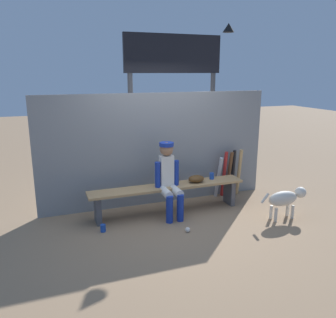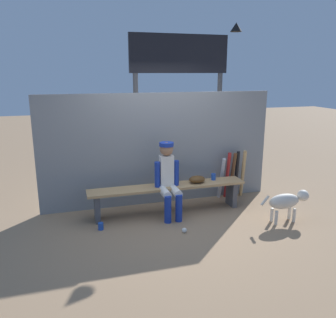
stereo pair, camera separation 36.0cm
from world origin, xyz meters
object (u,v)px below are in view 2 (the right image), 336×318
cup_on_ground (101,226)px  cup_on_bench (213,177)px  scoreboard (183,72)px  bat_aluminum_black (237,174)px  bat_wood_tan (243,174)px  dog (287,201)px  player_seated (168,177)px  dugout_bench (168,191)px  bat_aluminum_silver (221,178)px  baseball (184,230)px  baseball_glove (197,179)px  bat_aluminum_red (227,175)px  bat_wood_dark (232,175)px

cup_on_ground → cup_on_bench: 2.09m
scoreboard → cup_on_ground: bearing=-134.3°
bat_aluminum_black → scoreboard: bearing=116.9°
bat_wood_tan → dog: bearing=-83.8°
player_seated → bat_wood_tan: 1.65m
dugout_bench → bat_aluminum_silver: bearing=16.6°
bat_aluminum_silver → baseball: bat_aluminum_silver is taller
bat_aluminum_silver → bat_aluminum_black: bearing=6.9°
baseball_glove → bat_wood_tan: bearing=17.7°
baseball → scoreboard: scoreboard is taller
bat_aluminum_silver → dog: (0.56, -1.20, -0.06)m
baseball_glove → bat_aluminum_silver: size_ratio=0.35×
dugout_bench → scoreboard: scoreboard is taller
cup_on_bench → dog: size_ratio=0.13×
player_seated → baseball_glove: 0.56m
baseball_glove → cup_on_ground: 1.76m
bat_wood_tan → baseball: bat_wood_tan is taller
baseball → player_seated: bearing=93.4°
dugout_bench → baseball_glove: bearing=0.0°
bat_aluminum_red → dugout_bench: bearing=-163.8°
bat_wood_tan → scoreboard: size_ratio=0.28×
bat_wood_tan → baseball: 1.95m
player_seated → bat_wood_tan: size_ratio=1.33×
baseball_glove → dog: size_ratio=0.33×
baseball → scoreboard: bearing=72.2°
baseball → dog: (1.67, -0.08, 0.30)m
bat_aluminum_silver → cup_on_ground: size_ratio=7.31×
bat_aluminum_silver → scoreboard: size_ratio=0.25×
baseball_glove → cup_on_ground: bearing=-168.3°
dugout_bench → bat_wood_dark: bat_wood_dark is taller
scoreboard → bat_aluminum_silver: bearing=-76.3°
bat_aluminum_black → baseball: 1.89m
baseball_glove → scoreboard: 2.43m
cup_on_bench → dugout_bench: bearing=-175.3°
bat_aluminum_silver → cup_on_bench: 0.41m
bat_aluminum_silver → bat_aluminum_red: bat_aluminum_red is taller
bat_wood_dark → baseball: 1.81m
bat_aluminum_red → scoreboard: size_ratio=0.27×
bat_wood_dark → cup_on_bench: bearing=-150.5°
player_seated → cup_on_bench: 0.89m
dugout_bench → bat_aluminum_silver: bat_aluminum_silver is taller
player_seated → baseball: 0.92m
dugout_bench → bat_aluminum_red: size_ratio=3.00×
bat_aluminum_black → cup_on_ground: (-2.60, -0.72, -0.39)m
scoreboard → bat_wood_tan: bearing=-60.2°
cup_on_ground → cup_on_bench: bearing=11.7°
baseball_glove → dog: 1.47m
bat_aluminum_silver → bat_wood_dark: bearing=6.7°
bat_aluminum_black → bat_wood_tan: 0.12m
player_seated → bat_aluminum_silver: player_seated is taller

